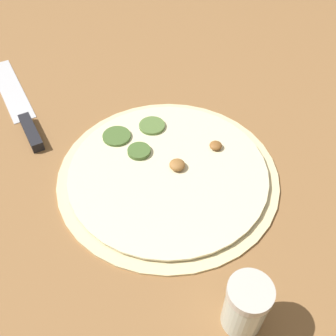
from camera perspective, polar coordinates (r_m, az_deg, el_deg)
name	(u,v)px	position (r m, az deg, el deg)	size (l,w,h in m)	color
ground_plane	(168,175)	(0.64, 0.00, -1.06)	(3.00, 3.00, 0.00)	olive
pizza	(167,172)	(0.64, -0.08, -0.59)	(0.36, 0.36, 0.02)	beige
knife	(22,113)	(0.79, -20.41, 7.47)	(0.22, 0.26, 0.02)	silver
spice_jar	(246,306)	(0.49, 11.21, -19.00)	(0.05, 0.05, 0.08)	silver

